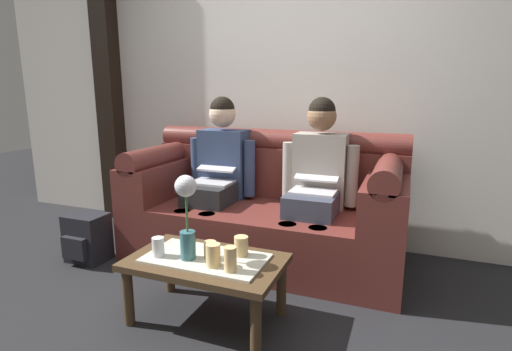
{
  "coord_description": "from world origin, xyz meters",
  "views": [
    {
      "loc": [
        0.98,
        -1.54,
        1.25
      ],
      "look_at": [
        0.02,
        0.93,
        0.69
      ],
      "focal_mm": 27.47,
      "sensor_mm": 36.0,
      "label": 1
    }
  ],
  "objects_px": {
    "person_right": "(317,177)",
    "coffee_table": "(206,267)",
    "cup_near_left": "(241,246)",
    "cup_far_center": "(213,255)",
    "couch": "(265,209)",
    "person_left": "(218,169)",
    "flower_vase": "(187,211)",
    "cup_near_right": "(158,247)",
    "cup_far_right": "(210,250)",
    "cup_far_left": "(230,259)",
    "backpack_left": "(87,238)"
  },
  "relations": [
    {
      "from": "person_right",
      "to": "coffee_table",
      "type": "relative_size",
      "value": 1.44
    },
    {
      "from": "cup_near_left",
      "to": "cup_far_center",
      "type": "height_order",
      "value": "cup_far_center"
    },
    {
      "from": "couch",
      "to": "cup_near_left",
      "type": "relative_size",
      "value": 18.89
    },
    {
      "from": "person_left",
      "to": "cup_far_center",
      "type": "height_order",
      "value": "person_left"
    },
    {
      "from": "flower_vase",
      "to": "person_right",
      "type": "bearing_deg",
      "value": 64.62
    },
    {
      "from": "coffee_table",
      "to": "person_right",
      "type": "bearing_deg",
      "value": 67.35
    },
    {
      "from": "cup_near_right",
      "to": "cup_far_center",
      "type": "relative_size",
      "value": 0.88
    },
    {
      "from": "person_right",
      "to": "flower_vase",
      "type": "height_order",
      "value": "person_right"
    },
    {
      "from": "cup_near_right",
      "to": "cup_far_right",
      "type": "xyz_separation_m",
      "value": [
        0.27,
        0.08,
        -0.01
      ]
    },
    {
      "from": "cup_near_left",
      "to": "cup_far_left",
      "type": "distance_m",
      "value": 0.2
    },
    {
      "from": "person_left",
      "to": "flower_vase",
      "type": "distance_m",
      "value": 1.04
    },
    {
      "from": "couch",
      "to": "coffee_table",
      "type": "xyz_separation_m",
      "value": [
        0.0,
        -0.95,
        -0.06
      ]
    },
    {
      "from": "cup_near_left",
      "to": "backpack_left",
      "type": "bearing_deg",
      "value": 168.84
    },
    {
      "from": "coffee_table",
      "to": "cup_far_center",
      "type": "bearing_deg",
      "value": -42.5
    },
    {
      "from": "couch",
      "to": "flower_vase",
      "type": "height_order",
      "value": "couch"
    },
    {
      "from": "person_left",
      "to": "flower_vase",
      "type": "height_order",
      "value": "person_left"
    },
    {
      "from": "couch",
      "to": "flower_vase",
      "type": "relative_size",
      "value": 4.42
    },
    {
      "from": "flower_vase",
      "to": "cup_near_right",
      "type": "xyz_separation_m",
      "value": [
        -0.17,
        -0.03,
        -0.22
      ]
    },
    {
      "from": "person_right",
      "to": "cup_far_center",
      "type": "distance_m",
      "value": 1.1
    },
    {
      "from": "person_left",
      "to": "cup_near_left",
      "type": "relative_size",
      "value": 11.34
    },
    {
      "from": "coffee_table",
      "to": "cup_far_right",
      "type": "height_order",
      "value": "cup_far_right"
    },
    {
      "from": "coffee_table",
      "to": "cup_far_left",
      "type": "xyz_separation_m",
      "value": [
        0.2,
        -0.1,
        0.12
      ]
    },
    {
      "from": "couch",
      "to": "cup_far_right",
      "type": "xyz_separation_m",
      "value": [
        0.03,
        -0.94,
        0.04
      ]
    },
    {
      "from": "cup_far_left",
      "to": "backpack_left",
      "type": "bearing_deg",
      "value": 161.52
    },
    {
      "from": "person_right",
      "to": "flower_vase",
      "type": "relative_size",
      "value": 2.65
    },
    {
      "from": "cup_near_right",
      "to": "cup_far_left",
      "type": "height_order",
      "value": "cup_far_left"
    },
    {
      "from": "couch",
      "to": "cup_near_right",
      "type": "bearing_deg",
      "value": -103.58
    },
    {
      "from": "cup_near_left",
      "to": "cup_far_center",
      "type": "relative_size",
      "value": 0.9
    },
    {
      "from": "person_right",
      "to": "coffee_table",
      "type": "height_order",
      "value": "person_right"
    },
    {
      "from": "couch",
      "to": "cup_far_left",
      "type": "distance_m",
      "value": 1.07
    },
    {
      "from": "person_right",
      "to": "cup_far_right",
      "type": "relative_size",
      "value": 13.31
    },
    {
      "from": "couch",
      "to": "cup_far_right",
      "type": "relative_size",
      "value": 22.17
    },
    {
      "from": "cup_near_left",
      "to": "cup_far_left",
      "type": "xyz_separation_m",
      "value": [
        0.03,
        -0.2,
        0.01
      ]
    },
    {
      "from": "backpack_left",
      "to": "coffee_table",
      "type": "bearing_deg",
      "value": -16.84
    },
    {
      "from": "cup_far_right",
      "to": "person_right",
      "type": "bearing_deg",
      "value": 68.66
    },
    {
      "from": "cup_far_center",
      "to": "cup_far_left",
      "type": "xyz_separation_m",
      "value": [
        0.11,
        -0.02,
        0.0
      ]
    },
    {
      "from": "cup_far_left",
      "to": "cup_far_right",
      "type": "relative_size",
      "value": 1.39
    },
    {
      "from": "coffee_table",
      "to": "cup_far_left",
      "type": "relative_size",
      "value": 6.64
    },
    {
      "from": "cup_far_left",
      "to": "cup_near_left",
      "type": "bearing_deg",
      "value": 97.65
    },
    {
      "from": "coffee_table",
      "to": "backpack_left",
      "type": "distance_m",
      "value": 1.28
    },
    {
      "from": "flower_vase",
      "to": "cup_far_left",
      "type": "bearing_deg",
      "value": -11.18
    },
    {
      "from": "couch",
      "to": "cup_near_right",
      "type": "height_order",
      "value": "couch"
    },
    {
      "from": "person_right",
      "to": "cup_near_left",
      "type": "xyz_separation_m",
      "value": [
        -0.22,
        -0.85,
        -0.23
      ]
    },
    {
      "from": "person_right",
      "to": "cup_far_left",
      "type": "height_order",
      "value": "person_right"
    },
    {
      "from": "coffee_table",
      "to": "flower_vase",
      "type": "distance_m",
      "value": 0.34
    },
    {
      "from": "cup_far_left",
      "to": "backpack_left",
      "type": "height_order",
      "value": "cup_far_left"
    },
    {
      "from": "person_left",
      "to": "cup_far_center",
      "type": "xyz_separation_m",
      "value": [
        0.49,
        -1.03,
        -0.23
      ]
    },
    {
      "from": "flower_vase",
      "to": "backpack_left",
      "type": "relative_size",
      "value": 1.28
    },
    {
      "from": "cup_far_center",
      "to": "backpack_left",
      "type": "xyz_separation_m",
      "value": [
        -1.31,
        0.45,
        -0.26
      ]
    },
    {
      "from": "person_left",
      "to": "cup_far_left",
      "type": "height_order",
      "value": "person_left"
    }
  ]
}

